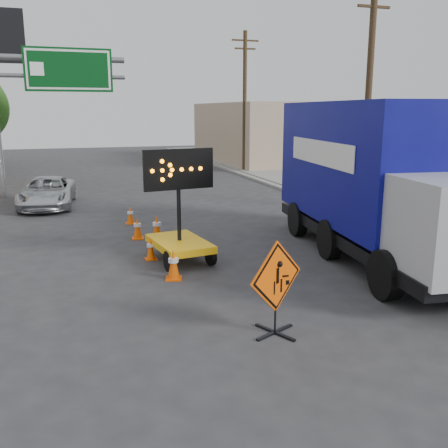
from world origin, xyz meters
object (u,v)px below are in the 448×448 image
box_truck (375,189)px  arrow_board (179,236)px  pickup_truck (47,192)px  construction_sign (276,285)px

box_truck → arrow_board: bearing=173.3°
arrow_board → pickup_truck: arrow_board is taller
pickup_truck → box_truck: box_truck is taller
construction_sign → arrow_board: bearing=72.1°
construction_sign → arrow_board: size_ratio=0.58×
construction_sign → pickup_truck: (-4.19, 14.46, -0.31)m
pickup_truck → box_truck: size_ratio=0.49×
arrow_board → construction_sign: bearing=-91.1°
arrow_board → pickup_truck: bearing=102.7°
arrow_board → pickup_truck: size_ratio=0.67×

